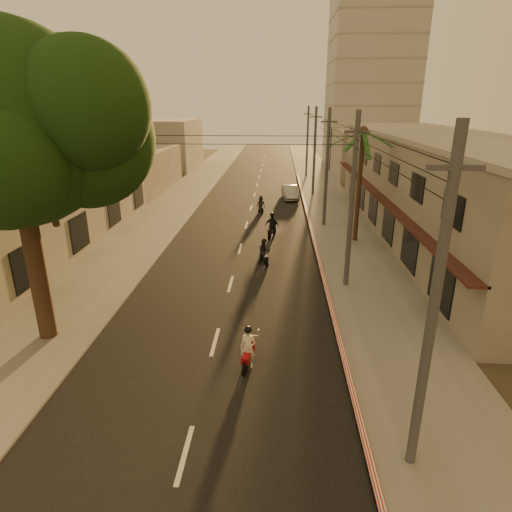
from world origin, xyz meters
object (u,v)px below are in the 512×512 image
object	(u,v)px
scooter_far_a	(261,205)
parked_car	(290,192)
broadleaf_tree	(23,127)
palm_tree	(363,138)
scooter_mid_a	(264,252)
scooter_mid_b	(272,226)
scooter_red	(248,349)

from	to	relation	value
scooter_far_a	parked_car	xyz separation A→B (m)	(2.75, 6.34, -0.06)
parked_car	broadleaf_tree	bearing A→B (deg)	-115.56
broadleaf_tree	scooter_far_a	world-z (taller)	broadleaf_tree
parked_car	palm_tree	bearing A→B (deg)	-78.70
scooter_mid_a	scooter_far_a	distance (m)	12.77
scooter_mid_b	parked_car	distance (m)	13.68
scooter_mid_a	parked_car	xyz separation A→B (m)	(2.03, 19.09, -0.09)
broadleaf_tree	scooter_mid_b	xyz separation A→B (m)	(8.71, 14.52, -7.62)
scooter_mid_b	scooter_red	bearing A→B (deg)	-76.96
broadleaf_tree	scooter_red	xyz separation A→B (m)	(8.10, -1.80, -7.72)
palm_tree	scooter_mid_b	size ratio (longest dim) A/B	4.33
broadleaf_tree	scooter_far_a	bearing A→B (deg)	70.71
scooter_mid_a	scooter_mid_b	world-z (taller)	scooter_mid_b
scooter_far_a	scooter_mid_b	bearing A→B (deg)	-90.52
broadleaf_tree	scooter_mid_a	bearing A→B (deg)	47.19
palm_tree	scooter_mid_b	world-z (taller)	palm_tree
palm_tree	scooter_mid_b	bearing A→B (deg)	173.61
scooter_mid_a	scooter_far_a	size ratio (longest dim) A/B	1.01
scooter_red	scooter_mid_b	distance (m)	16.33
scooter_red	parked_car	distance (m)	29.98
scooter_red	scooter_mid_b	world-z (taller)	scooter_mid_b
broadleaf_tree	scooter_far_a	xyz separation A→B (m)	(7.61, 21.75, -7.74)
broadleaf_tree	palm_tree	size ratio (longest dim) A/B	1.48
scooter_red	palm_tree	bearing A→B (deg)	76.92
palm_tree	scooter_red	distance (m)	18.13
broadleaf_tree	parked_car	size ratio (longest dim) A/B	2.87
scooter_mid_b	broadleaf_tree	bearing A→B (deg)	-105.78
scooter_red	scooter_far_a	size ratio (longest dim) A/B	1.05
scooter_far_a	parked_car	distance (m)	6.91
scooter_far_a	parked_car	bearing A→B (deg)	57.42
scooter_mid_b	parked_car	bearing A→B (deg)	98.23
broadleaf_tree	scooter_mid_b	world-z (taller)	broadleaf_tree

